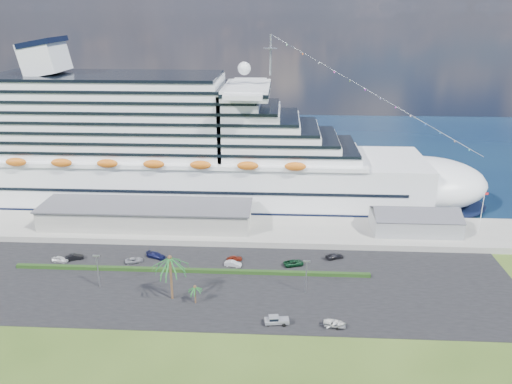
# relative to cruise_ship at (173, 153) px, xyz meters

# --- Properties ---
(ground) EXTENTS (420.00, 420.00, 0.00)m
(ground) POSITION_rel_cruise_ship_xyz_m (21.53, -64.00, -16.69)
(ground) COLOR #314717
(ground) RESTS_ON ground
(asphalt_lot) EXTENTS (140.00, 38.00, 0.12)m
(asphalt_lot) POSITION_rel_cruise_ship_xyz_m (21.53, -53.00, -16.63)
(asphalt_lot) COLOR black
(asphalt_lot) RESTS_ON ground
(wharf) EXTENTS (240.00, 20.00, 1.80)m
(wharf) POSITION_rel_cruise_ship_xyz_m (21.53, -24.00, -15.79)
(wharf) COLOR gray
(wharf) RESTS_ON ground
(water) EXTENTS (420.00, 160.00, 0.02)m
(water) POSITION_rel_cruise_ship_xyz_m (21.53, 66.00, -16.68)
(water) COLOR black
(water) RESTS_ON ground
(cruise_ship) EXTENTS (191.00, 38.00, 54.00)m
(cruise_ship) POSITION_rel_cruise_ship_xyz_m (0.00, 0.00, 0.00)
(cruise_ship) COLOR silver
(cruise_ship) RESTS_ON ground
(terminal_building) EXTENTS (61.00, 15.00, 6.30)m
(terminal_building) POSITION_rel_cruise_ship_xyz_m (-3.47, -24.00, -11.68)
(terminal_building) COLOR gray
(terminal_building) RESTS_ON wharf
(port_shed) EXTENTS (24.00, 12.31, 7.37)m
(port_shed) POSITION_rel_cruise_ship_xyz_m (73.53, -24.00, -12.30)
(port_shed) COLOR gray
(port_shed) RESTS_ON wharf
(flagpole) EXTENTS (1.08, 0.16, 12.00)m
(flagpole) POSITION_rel_cruise_ship_xyz_m (91.57, -24.00, -8.43)
(flagpole) COLOR silver
(flagpole) RESTS_ON wharf
(hedge) EXTENTS (88.00, 1.10, 0.90)m
(hedge) POSITION_rel_cruise_ship_xyz_m (13.53, -48.00, -16.12)
(hedge) COLOR black
(hedge) RESTS_ON asphalt_lot
(lamp_post_left) EXTENTS (1.60, 0.35, 8.27)m
(lamp_post_left) POSITION_rel_cruise_ship_xyz_m (-6.47, -56.00, -11.35)
(lamp_post_left) COLOR gray
(lamp_post_left) RESTS_ON asphalt_lot
(lamp_post_right) EXTENTS (1.60, 0.35, 8.27)m
(lamp_post_right) POSITION_rel_cruise_ship_xyz_m (41.53, -56.00, -11.35)
(lamp_post_right) COLOR gray
(lamp_post_right) RESTS_ON asphalt_lot
(palm_tall) EXTENTS (8.82, 8.82, 11.13)m
(palm_tall) POSITION_rel_cruise_ship_xyz_m (11.53, -60.00, -7.49)
(palm_tall) COLOR #47301E
(palm_tall) RESTS_ON ground
(palm_short) EXTENTS (3.53, 3.53, 4.56)m
(palm_short) POSITION_rel_cruise_ship_xyz_m (17.03, -61.50, -13.03)
(palm_short) COLOR #47301E
(palm_short) RESTS_ON ground
(parked_car_0) EXTENTS (4.38, 2.17, 1.44)m
(parked_car_0) POSITION_rel_cruise_ship_xyz_m (-20.83, -44.53, -15.86)
(parked_car_0) COLOR silver
(parked_car_0) RESTS_ON asphalt_lot
(parked_car_1) EXTENTS (4.77, 3.08, 1.49)m
(parked_car_1) POSITION_rel_cruise_ship_xyz_m (-17.64, -43.15, -15.83)
(parked_car_1) COLOR black
(parked_car_1) RESTS_ON asphalt_lot
(parked_car_2) EXTENTS (4.90, 3.48, 1.24)m
(parked_car_2) POSITION_rel_cruise_ship_xyz_m (-1.79, -43.83, -15.95)
(parked_car_2) COLOR #A3A4AC
(parked_car_2) RESTS_ON asphalt_lot
(parked_car_3) EXTENTS (5.55, 3.87, 1.49)m
(parked_car_3) POSITION_rel_cruise_ship_xyz_m (3.17, -41.04, -15.83)
(parked_car_3) COLOR #131744
(parked_car_3) RESTS_ON asphalt_lot
(parked_car_4) EXTENTS (4.29, 2.75, 1.36)m
(parked_car_4) POSITION_rel_cruise_ship_xyz_m (23.79, -41.53, -15.90)
(parked_car_4) COLOR maroon
(parked_car_4) RESTS_ON asphalt_lot
(parked_car_5) EXTENTS (4.51, 2.29, 1.42)m
(parked_car_5) POSITION_rel_cruise_ship_xyz_m (23.70, -44.48, -15.87)
(parked_car_5) COLOR silver
(parked_car_5) RESTS_ON asphalt_lot
(parked_car_6) EXTENTS (5.72, 3.95, 1.45)m
(parked_car_6) POSITION_rel_cruise_ship_xyz_m (39.05, -43.28, -15.85)
(parked_car_6) COLOR black
(parked_car_6) RESTS_ON asphalt_lot
(parked_car_7) EXTENTS (5.19, 3.67, 1.40)m
(parked_car_7) POSITION_rel_cruise_ship_xyz_m (49.67, -39.01, -15.88)
(parked_car_7) COLOR black
(parked_car_7) RESTS_ON asphalt_lot
(pickup_truck) EXTENTS (5.26, 2.41, 1.79)m
(pickup_truck) POSITION_rel_cruise_ship_xyz_m (35.00, -68.43, -15.59)
(pickup_truck) COLOR black
(pickup_truck) RESTS_ON asphalt_lot
(boat_trailer) EXTENTS (5.61, 4.02, 1.57)m
(boat_trailer) POSITION_rel_cruise_ship_xyz_m (46.98, -68.98, -15.54)
(boat_trailer) COLOR gray
(boat_trailer) RESTS_ON asphalt_lot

